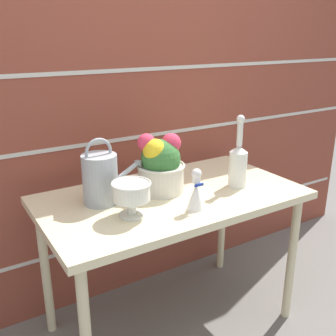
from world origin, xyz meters
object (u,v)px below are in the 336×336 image
object	(u,v)px
glass_decanter	(238,163)
figurine_vase	(196,193)
watering_can	(101,178)
crystal_pedestal_bowl	(131,193)
flower_planter	(160,165)

from	to	relation	value
glass_decanter	figurine_vase	world-z (taller)	glass_decanter
watering_can	crystal_pedestal_bowl	distance (m)	0.20
watering_can	figurine_vase	xyz separation A→B (m)	(0.32, -0.28, -0.04)
crystal_pedestal_bowl	figurine_vase	xyz separation A→B (m)	(0.27, -0.08, -0.03)
watering_can	flower_planter	xyz separation A→B (m)	(0.29, -0.02, 0.02)
crystal_pedestal_bowl	glass_decanter	bearing A→B (deg)	2.83
glass_decanter	figurine_vase	bearing A→B (deg)	-161.34
watering_can	flower_planter	bearing A→B (deg)	-4.66
crystal_pedestal_bowl	figurine_vase	size ratio (longest dim) A/B	0.90
crystal_pedestal_bowl	figurine_vase	world-z (taller)	figurine_vase
crystal_pedestal_bowl	figurine_vase	distance (m)	0.28
glass_decanter	figurine_vase	distance (m)	0.35
crystal_pedestal_bowl	flower_planter	size ratio (longest dim) A/B	0.58
watering_can	crystal_pedestal_bowl	bearing A→B (deg)	-75.32
watering_can	glass_decanter	world-z (taller)	glass_decanter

